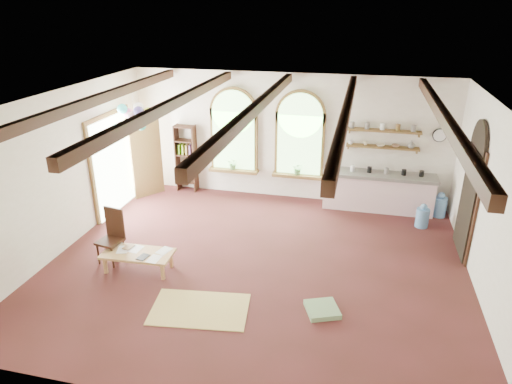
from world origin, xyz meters
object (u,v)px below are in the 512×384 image
(coffee_table, at_px, (138,255))
(balloon_cluster, at_px, (134,117))
(side_chair, at_px, (112,247))
(kitchen_counter, at_px, (378,191))

(coffee_table, bearing_deg, balloon_cluster, 114.14)
(coffee_table, height_order, balloon_cluster, balloon_cluster)
(side_chair, bearing_deg, coffee_table, -15.81)
(side_chair, distance_m, balloon_cluster, 3.11)
(kitchen_counter, xyz_separation_m, coffee_table, (-4.44, -3.90, -0.14))
(coffee_table, xyz_separation_m, side_chair, (-0.65, 0.18, -0.02))
(balloon_cluster, bearing_deg, coffee_table, -65.86)
(coffee_table, relative_size, side_chair, 1.25)
(coffee_table, relative_size, balloon_cluster, 1.18)
(side_chair, bearing_deg, kitchen_counter, 36.10)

